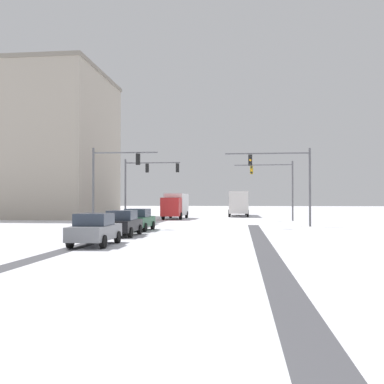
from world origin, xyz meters
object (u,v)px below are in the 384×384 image
traffic_signal_near_left (111,174)px  traffic_signal_near_right (285,173)px  box_truck_delivery (175,205)px  traffic_signal_far_left (144,177)px  car_grey_third (95,229)px  car_black_second (122,223)px  bus_oncoming (238,202)px  office_building_far_left_block (10,146)px  traffic_signal_far_right (276,180)px  car_dark_green_lead (138,220)px

traffic_signal_near_left → traffic_signal_near_right: same height
traffic_signal_near_right → box_truck_delivery: traffic_signal_near_right is taller
traffic_signal_far_left → car_grey_third: (2.62, -23.16, -3.82)m
car_black_second → bus_oncoming: bus_oncoming is taller
traffic_signal_far_left → office_building_far_left_block: 23.50m
traffic_signal_near_right → box_truck_delivery: bearing=126.2°
traffic_signal_near_left → traffic_signal_near_right: (14.10, 1.94, 0.10)m
car_black_second → office_building_far_left_block: (-22.90, 27.84, 8.58)m
traffic_signal_far_right → bus_oncoming: (-4.19, 13.41, -2.46)m
traffic_signal_near_left → car_grey_third: size_ratio=1.58×
car_black_second → box_truck_delivery: size_ratio=0.55×
traffic_signal_far_right → box_truck_delivery: (-11.62, 3.50, -2.81)m
car_dark_green_lead → traffic_signal_near_right: bearing=21.5°
traffic_signal_far_left → bus_oncoming: traffic_signal_far_left is taller
car_dark_green_lead → box_truck_delivery: 20.04m
car_black_second → bus_oncoming: (7.10, 34.78, 1.18)m
traffic_signal_far_left → box_truck_delivery: 8.40m
car_dark_green_lead → car_grey_third: bearing=-88.3°
traffic_signal_near_right → office_building_far_left_block: size_ratio=0.27×
car_black_second → car_dark_green_lead: bearing=91.5°
car_black_second → box_truck_delivery: box_truck_delivery is taller
traffic_signal_near_right → car_dark_green_lead: 12.61m
traffic_signal_far_right → traffic_signal_far_left: bearing=-163.5°
car_black_second → traffic_signal_far_right: bearing=62.2°
traffic_signal_far_left → traffic_signal_far_right: bearing=16.5°
traffic_signal_far_left → car_dark_green_lead: size_ratio=1.57×
box_truck_delivery → traffic_signal_near_left: bearing=-98.7°
traffic_signal_near_left → car_dark_green_lead: traffic_signal_near_left is taller
box_truck_delivery → car_black_second: bearing=-89.2°
traffic_signal_far_right → car_grey_third: size_ratio=1.58×
car_dark_green_lead → office_building_far_left_block: (-22.77, 23.00, 8.58)m
car_dark_green_lead → traffic_signal_far_right: bearing=55.4°
traffic_signal_near_left → car_grey_third: bearing=-76.4°
bus_oncoming → office_building_far_left_block: 31.67m
traffic_signal_near_right → bus_oncoming: size_ratio=0.63×
bus_oncoming → box_truck_delivery: bearing=-126.9°
car_grey_third → car_dark_green_lead: bearing=91.7°
car_black_second → box_truck_delivery: bearing=90.8°
car_black_second → car_grey_third: bearing=-88.2°
car_grey_third → office_building_far_left_block: bearing=124.4°
traffic_signal_near_left → car_grey_third: traffic_signal_near_left is taller
traffic_signal_far_right → car_black_second: (-11.29, -21.37, -3.63)m
bus_oncoming → traffic_signal_far_left: bearing=-118.6°
traffic_signal_near_left → traffic_signal_far_left: size_ratio=1.00×
traffic_signal_near_left → traffic_signal_far_right: size_ratio=1.00×
traffic_signal_far_right → office_building_far_left_block: office_building_far_left_block is taller
traffic_signal_near_right → bus_oncoming: (-3.99, 25.50, -2.49)m
box_truck_delivery → office_building_far_left_block: bearing=172.5°
traffic_signal_far_right → bus_oncoming: size_ratio=0.59×
traffic_signal_far_left → office_building_far_left_block: size_ratio=0.25×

